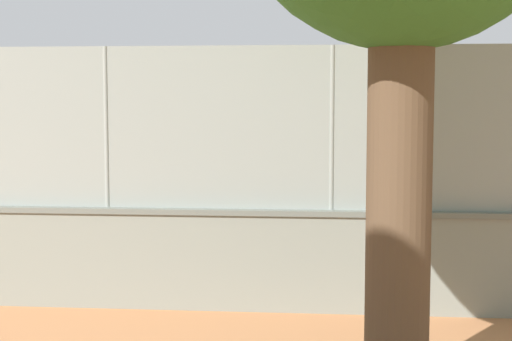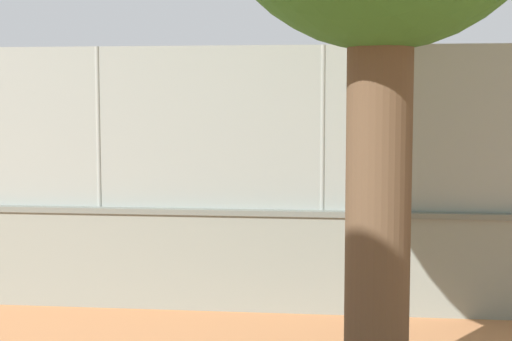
{
  "view_description": "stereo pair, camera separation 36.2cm",
  "coord_description": "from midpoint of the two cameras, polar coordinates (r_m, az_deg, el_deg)",
  "views": [
    {
      "loc": [
        1.05,
        24.03,
        3.05
      ],
      "look_at": [
        1.91,
        6.85,
        1.47
      ],
      "focal_mm": 54.07,
      "sensor_mm": 36.0,
      "label": 1
    },
    {
      "loc": [
        0.69,
        24.01,
        3.05
      ],
      "look_at": [
        1.91,
        6.85,
        1.47
      ],
      "focal_mm": 54.07,
      "sensor_mm": 36.0,
      "label": 2
    }
  ],
  "objects": [
    {
      "name": "perimeter_wall",
      "position": [
        11.21,
        5.81,
        -6.64
      ],
      "size": [
        26.71,
        1.45,
        1.48
      ],
      "color": "gray",
      "rests_on": "ground_plane"
    },
    {
      "name": "courtside_bench",
      "position": [
        13.45,
        -8.92,
        -5.91
      ],
      "size": [
        1.61,
        0.44,
        0.87
      ],
      "color": "brown",
      "rests_on": "ground_plane"
    },
    {
      "name": "fence_panel_on_wall",
      "position": [
        10.97,
        5.9,
        3.14
      ],
      "size": [
        26.23,
        1.11,
        2.34
      ],
      "color": "gray",
      "rests_on": "perimeter_wall"
    },
    {
      "name": "ground_plane",
      "position": [
        24.23,
        6.1,
        -2.01
      ],
      "size": [
        260.0,
        260.0,
        0.0
      ],
      "primitive_type": "plane",
      "color": "#B27247"
    },
    {
      "name": "player_foreground_swinging",
      "position": [
        26.13,
        10.65,
        0.69
      ],
      "size": [
        1.04,
        0.71,
        1.71
      ],
      "color": "navy",
      "rests_on": "ground_plane"
    },
    {
      "name": "player_crossing_court",
      "position": [
        23.89,
        -7.04,
        0.05
      ],
      "size": [
        0.7,
        1.24,
        1.53
      ],
      "color": "#591919",
      "rests_on": "ground_plane"
    },
    {
      "name": "sports_ball",
      "position": [
        16.48,
        -10.29,
        -5.09
      ],
      "size": [
        0.23,
        0.23,
        0.23
      ],
      "primitive_type": "sphere",
      "color": "yellow",
      "rests_on": "ground_plane"
    },
    {
      "name": "player_baseline_waiting",
      "position": [
        16.82,
        -7.41,
        -2.27
      ],
      "size": [
        0.72,
        1.01,
        1.47
      ],
      "color": "navy",
      "rests_on": "ground_plane"
    }
  ]
}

